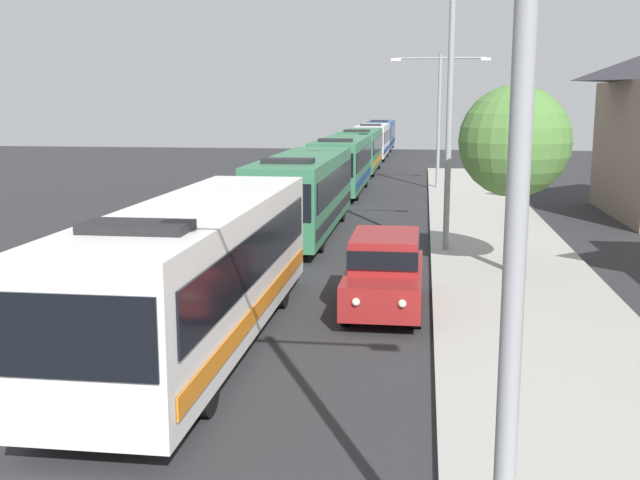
{
  "coord_description": "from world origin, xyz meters",
  "views": [
    {
      "loc": [
        3.3,
        -3.34,
        5.14
      ],
      "look_at": [
        0.95,
        14.0,
        1.96
      ],
      "focal_mm": 43.0,
      "sensor_mm": 36.0,
      "label": 1
    }
  ],
  "objects_px": {
    "roadside_tree": "(515,142)",
    "bus_second_in_line": "(304,191)",
    "streetlamp_mid": "(450,90)",
    "streetlamp_far": "(439,106)",
    "bus_middle": "(342,163)",
    "bus_rear": "(373,140)",
    "bus_tail_end": "(381,134)",
    "streetlamp_near": "(521,124)",
    "white_suv": "(385,269)",
    "bus_fourth_in_line": "(361,149)",
    "bus_lead": "(201,268)"
  },
  "relations": [
    {
      "from": "roadside_tree",
      "to": "bus_second_in_line",
      "type": "bearing_deg",
      "value": 138.54
    },
    {
      "from": "streetlamp_mid",
      "to": "streetlamp_far",
      "type": "xyz_separation_m",
      "value": [
        0.0,
        19.38,
        -0.66
      ]
    },
    {
      "from": "bus_middle",
      "to": "bus_rear",
      "type": "relative_size",
      "value": 1.01
    },
    {
      "from": "bus_rear",
      "to": "bus_tail_end",
      "type": "xyz_separation_m",
      "value": [
        0.0,
        12.89,
        0.0
      ]
    },
    {
      "from": "bus_second_in_line",
      "to": "bus_rear",
      "type": "bearing_deg",
      "value": 90.0
    },
    {
      "from": "streetlamp_near",
      "to": "streetlamp_far",
      "type": "height_order",
      "value": "streetlamp_near"
    },
    {
      "from": "white_suv",
      "to": "streetlamp_near",
      "type": "height_order",
      "value": "streetlamp_near"
    },
    {
      "from": "bus_rear",
      "to": "white_suv",
      "type": "xyz_separation_m",
      "value": [
        3.7,
        -50.64,
        -0.66
      ]
    },
    {
      "from": "bus_tail_end",
      "to": "streetlamp_near",
      "type": "height_order",
      "value": "streetlamp_near"
    },
    {
      "from": "bus_second_in_line",
      "to": "white_suv",
      "type": "bearing_deg",
      "value": -70.94
    },
    {
      "from": "bus_fourth_in_line",
      "to": "bus_tail_end",
      "type": "bearing_deg",
      "value": 90.0
    },
    {
      "from": "bus_tail_end",
      "to": "roadside_tree",
      "type": "distance_m",
      "value": 59.67
    },
    {
      "from": "streetlamp_mid",
      "to": "roadside_tree",
      "type": "relative_size",
      "value": 1.61
    },
    {
      "from": "white_suv",
      "to": "bus_tail_end",
      "type": "bearing_deg",
      "value": 93.33
    },
    {
      "from": "bus_second_in_line",
      "to": "bus_fourth_in_line",
      "type": "height_order",
      "value": "same"
    },
    {
      "from": "bus_middle",
      "to": "bus_tail_end",
      "type": "height_order",
      "value": "same"
    },
    {
      "from": "bus_fourth_in_line",
      "to": "roadside_tree",
      "type": "bearing_deg",
      "value": -77.7
    },
    {
      "from": "bus_second_in_line",
      "to": "bus_fourth_in_line",
      "type": "distance_m",
      "value": 26.67
    },
    {
      "from": "streetlamp_mid",
      "to": "bus_rear",
      "type": "bearing_deg",
      "value": 97.12
    },
    {
      "from": "bus_rear",
      "to": "white_suv",
      "type": "distance_m",
      "value": 50.78
    },
    {
      "from": "bus_tail_end",
      "to": "bus_middle",
      "type": "bearing_deg",
      "value": -90.0
    },
    {
      "from": "bus_middle",
      "to": "bus_rear",
      "type": "distance_m",
      "value": 26.17
    },
    {
      "from": "bus_tail_end",
      "to": "roadside_tree",
      "type": "xyz_separation_m",
      "value": [
        7.2,
        -59.19,
        2.28
      ]
    },
    {
      "from": "bus_lead",
      "to": "bus_fourth_in_line",
      "type": "relative_size",
      "value": 1.05
    },
    {
      "from": "bus_fourth_in_line",
      "to": "streetlamp_near",
      "type": "xyz_separation_m",
      "value": [
        5.4,
        -49.3,
        3.26
      ]
    },
    {
      "from": "bus_rear",
      "to": "white_suv",
      "type": "height_order",
      "value": "bus_rear"
    },
    {
      "from": "bus_middle",
      "to": "streetlamp_mid",
      "type": "distance_m",
      "value": 18.26
    },
    {
      "from": "bus_second_in_line",
      "to": "roadside_tree",
      "type": "xyz_separation_m",
      "value": [
        7.2,
        -6.36,
        2.27
      ]
    },
    {
      "from": "streetlamp_far",
      "to": "roadside_tree",
      "type": "relative_size",
      "value": 1.39
    },
    {
      "from": "streetlamp_mid",
      "to": "streetlamp_near",
      "type": "bearing_deg",
      "value": -90.0
    },
    {
      "from": "bus_rear",
      "to": "streetlamp_mid",
      "type": "bearing_deg",
      "value": -82.88
    },
    {
      "from": "bus_rear",
      "to": "bus_second_in_line",
      "type": "bearing_deg",
      "value": -90.0
    },
    {
      "from": "bus_second_in_line",
      "to": "bus_tail_end",
      "type": "distance_m",
      "value": 52.83
    },
    {
      "from": "bus_middle",
      "to": "bus_rear",
      "type": "xyz_separation_m",
      "value": [
        -0.0,
        26.17,
        -0.0
      ]
    },
    {
      "from": "bus_fourth_in_line",
      "to": "bus_lead",
      "type": "bearing_deg",
      "value": -90.0
    },
    {
      "from": "bus_tail_end",
      "to": "roadside_tree",
      "type": "height_order",
      "value": "roadside_tree"
    },
    {
      "from": "streetlamp_mid",
      "to": "streetlamp_far",
      "type": "bearing_deg",
      "value": 90.0
    },
    {
      "from": "bus_tail_end",
      "to": "bus_fourth_in_line",
      "type": "bearing_deg",
      "value": -90.0
    },
    {
      "from": "white_suv",
      "to": "streetlamp_near",
      "type": "relative_size",
      "value": 0.6
    },
    {
      "from": "white_suv",
      "to": "streetlamp_near",
      "type": "distance_m",
      "value": 12.67
    },
    {
      "from": "bus_second_in_line",
      "to": "streetlamp_near",
      "type": "distance_m",
      "value": 23.5
    },
    {
      "from": "bus_lead",
      "to": "white_suv",
      "type": "xyz_separation_m",
      "value": [
        3.7,
        3.38,
        -0.66
      ]
    },
    {
      "from": "streetlamp_near",
      "to": "streetlamp_far",
      "type": "bearing_deg",
      "value": 90.0
    },
    {
      "from": "streetlamp_mid",
      "to": "roadside_tree",
      "type": "bearing_deg",
      "value": -59.86
    },
    {
      "from": "bus_rear",
      "to": "bus_lead",
      "type": "bearing_deg",
      "value": -90.0
    },
    {
      "from": "white_suv",
      "to": "roadside_tree",
      "type": "bearing_deg",
      "value": 51.09
    },
    {
      "from": "bus_middle",
      "to": "streetlamp_far",
      "type": "height_order",
      "value": "streetlamp_far"
    },
    {
      "from": "bus_rear",
      "to": "bus_tail_end",
      "type": "relative_size",
      "value": 0.96
    },
    {
      "from": "bus_lead",
      "to": "white_suv",
      "type": "height_order",
      "value": "bus_lead"
    },
    {
      "from": "white_suv",
      "to": "bus_fourth_in_line",
      "type": "bearing_deg",
      "value": 95.65
    }
  ]
}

